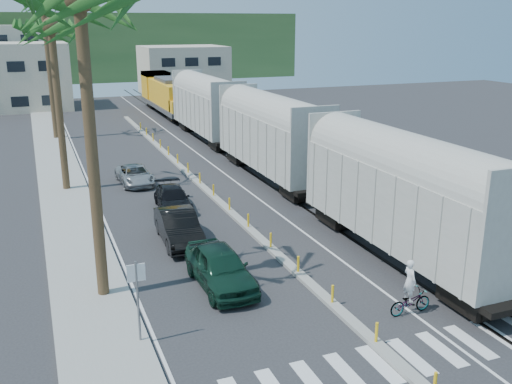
# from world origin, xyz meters

# --- Properties ---
(ground) EXTENTS (140.00, 140.00, 0.00)m
(ground) POSITION_xyz_m (0.00, 0.00, 0.00)
(ground) COLOR #28282B
(ground) RESTS_ON ground
(sidewalk) EXTENTS (3.00, 90.00, 0.15)m
(sidewalk) POSITION_xyz_m (-8.50, 25.00, 0.07)
(sidewalk) COLOR gray
(sidewalk) RESTS_ON ground
(rails) EXTENTS (1.56, 100.00, 0.06)m
(rails) POSITION_xyz_m (5.00, 28.00, 0.03)
(rails) COLOR black
(rails) RESTS_ON ground
(median) EXTENTS (0.45, 60.00, 0.85)m
(median) POSITION_xyz_m (0.00, 19.96, 0.09)
(median) COLOR gray
(median) RESTS_ON ground
(crosswalk) EXTENTS (14.00, 2.20, 0.01)m
(crosswalk) POSITION_xyz_m (0.00, -2.00, 0.01)
(crosswalk) COLOR silver
(crosswalk) RESTS_ON ground
(lane_markings) EXTENTS (9.42, 90.00, 0.01)m
(lane_markings) POSITION_xyz_m (-2.15, 25.00, 0.00)
(lane_markings) COLOR silver
(lane_markings) RESTS_ON ground
(freight_train) EXTENTS (3.00, 60.94, 5.85)m
(freight_train) POSITION_xyz_m (5.00, 25.54, 2.91)
(freight_train) COLOR #A7A599
(freight_train) RESTS_ON ground
(palm_trees) EXTENTS (3.50, 37.20, 13.75)m
(palm_trees) POSITION_xyz_m (-8.10, 22.70, 10.81)
(palm_trees) COLOR brown
(palm_trees) RESTS_ON ground
(street_sign) EXTENTS (0.60, 0.08, 3.00)m
(street_sign) POSITION_xyz_m (-7.30, 2.00, 1.97)
(street_sign) COLOR slate
(street_sign) RESTS_ON ground
(buildings) EXTENTS (38.00, 27.00, 10.00)m
(buildings) POSITION_xyz_m (-6.41, 71.66, 4.36)
(buildings) COLOR #B4A88F
(buildings) RESTS_ON ground
(hillside) EXTENTS (80.00, 20.00, 12.00)m
(hillside) POSITION_xyz_m (0.00, 100.00, 6.00)
(hillside) COLOR #385628
(hillside) RESTS_ON ground
(car_lead) EXTENTS (2.16, 4.94, 1.66)m
(car_lead) POSITION_xyz_m (-3.43, 5.18, 0.83)
(car_lead) COLOR #103223
(car_lead) RESTS_ON ground
(car_second) EXTENTS (2.08, 4.97, 1.59)m
(car_second) POSITION_xyz_m (-3.81, 10.54, 0.80)
(car_second) COLOR black
(car_second) RESTS_ON ground
(car_third) EXTENTS (2.56, 4.76, 1.29)m
(car_third) POSITION_xyz_m (-2.87, 15.66, 0.65)
(car_third) COLOR black
(car_third) RESTS_ON ground
(car_rear) EXTENTS (2.39, 4.58, 1.23)m
(car_rear) POSITION_xyz_m (-3.91, 21.96, 0.61)
(car_rear) COLOR #9D9FA1
(car_rear) RESTS_ON ground
(cyclist) EXTENTS (0.80, 1.82, 2.16)m
(cyclist) POSITION_xyz_m (2.36, 0.42, 0.69)
(cyclist) COLOR #9EA0A5
(cyclist) RESTS_ON ground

